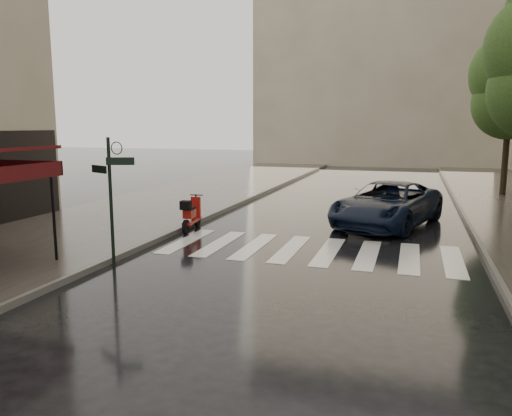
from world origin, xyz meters
The scene contains 10 objects.
ground centered at (0.00, 0.00, 0.00)m, with size 120.00×120.00×0.00m, color black.
sidewalk_near centered at (-4.50, 12.00, 0.06)m, with size 6.00×60.00×0.12m, color #38332D.
curb_near centered at (-1.45, 12.00, 0.07)m, with size 0.12×60.00×0.16m, color #595651.
curb_far centered at (7.45, 12.00, 0.07)m, with size 0.12×60.00×0.16m, color #595651.
crosswalk centered at (2.98, 6.00, 0.01)m, with size 7.85×3.20×0.01m.
signpost centered at (-1.19, 3.00, 1.83)m, with size 1.17×0.29×3.10m.
backdrop_building centered at (3.00, 38.00, 10.00)m, with size 22.00×6.00×20.00m, color tan.
tree_far centered at (9.70, 19.00, 5.46)m, with size 3.80×3.80×8.16m.
scooter centered at (-1.19, 7.40, 0.51)m, with size 0.53×1.67×1.10m.
parked_car centered at (4.81, 10.15, 0.74)m, with size 2.47×5.35×1.49m, color black.
Camera 1 is at (5.58, -7.07, 3.36)m, focal length 35.00 mm.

